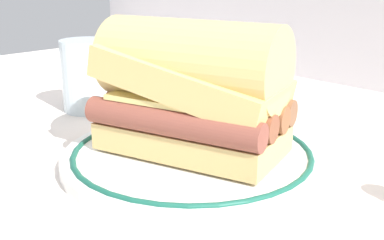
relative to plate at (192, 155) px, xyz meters
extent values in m
plane|color=silver|center=(0.02, 0.02, -0.01)|extent=(1.50, 1.50, 0.00)
cylinder|color=white|center=(0.00, 0.00, 0.00)|extent=(0.26, 0.26, 0.01)
torus|color=#195947|center=(0.00, 0.00, 0.00)|extent=(0.24, 0.24, 0.01)
cube|color=#D9B66E|center=(0.00, 0.00, 0.02)|extent=(0.20, 0.14, 0.03)
cylinder|color=brown|center=(0.01, -0.04, 0.05)|extent=(0.18, 0.08, 0.03)
cylinder|color=brown|center=(0.00, -0.01, 0.05)|extent=(0.18, 0.08, 0.03)
cylinder|color=brown|center=(0.00, 0.01, 0.05)|extent=(0.18, 0.08, 0.03)
cylinder|color=brown|center=(-0.01, 0.04, 0.05)|extent=(0.18, 0.08, 0.03)
cube|color=#EAD67A|center=(0.00, 0.00, 0.06)|extent=(0.16, 0.13, 0.01)
cube|color=#E0B86D|center=(0.00, 0.00, 0.08)|extent=(0.20, 0.14, 0.06)
cylinder|color=#D4B76E|center=(0.00, 0.00, 0.09)|extent=(0.19, 0.13, 0.08)
cylinder|color=silver|center=(-0.23, 0.03, 0.04)|extent=(0.07, 0.07, 0.10)
cylinder|color=gold|center=(-0.23, 0.03, 0.01)|extent=(0.06, 0.06, 0.04)
camera|label=1|loc=(0.32, -0.31, 0.18)|focal=45.14mm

